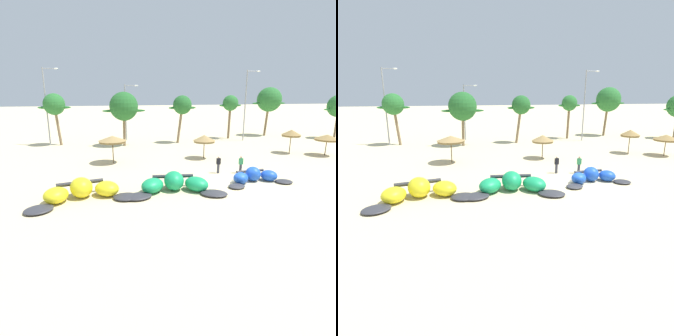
{
  "view_description": "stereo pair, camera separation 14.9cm",
  "coord_description": "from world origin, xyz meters",
  "views": [
    {
      "loc": [
        -9.66,
        -20.91,
        7.37
      ],
      "look_at": [
        -5.17,
        2.0,
        1.0
      ],
      "focal_mm": 30.3,
      "sensor_mm": 36.0,
      "label": 1
    },
    {
      "loc": [
        -9.52,
        -20.94,
        7.37
      ],
      "look_at": [
        -5.17,
        2.0,
        1.0
      ],
      "focal_mm": 30.3,
      "sensor_mm": 36.0,
      "label": 2
    }
  ],
  "objects": [
    {
      "name": "ground_plane",
      "position": [
        0.0,
        0.0,
        0.0
      ],
      "size": [
        260.0,
        260.0,
        0.0
      ],
      "primitive_type": "plane",
      "color": "beige"
    },
    {
      "name": "kite_far_left",
      "position": [
        -11.97,
        -1.37,
        0.55
      ],
      "size": [
        7.77,
        4.46,
        1.43
      ],
      "color": "#333338",
      "rests_on": "ground"
    },
    {
      "name": "kite_left",
      "position": [
        -5.27,
        -1.1,
        0.55
      ],
      "size": [
        7.86,
        3.92,
        1.44
      ],
      "color": "#333338",
      "rests_on": "ground"
    },
    {
      "name": "kite_left_of_center",
      "position": [
        1.81,
        -0.14,
        0.47
      ],
      "size": [
        6.06,
        2.99,
        1.22
      ],
      "color": "#333338",
      "rests_on": "ground"
    },
    {
      "name": "beach_umbrella_near_van",
      "position": [
        -9.73,
        8.7,
        2.53
      ],
      "size": [
        2.89,
        2.89,
        2.89
      ],
      "color": "brown",
      "rests_on": "ground"
    },
    {
      "name": "beach_umbrella_middle",
      "position": [
        0.28,
        8.87,
        2.25
      ],
      "size": [
        2.44,
        2.44,
        2.66
      ],
      "color": "brown",
      "rests_on": "ground"
    },
    {
      "name": "beach_umbrella_near_palms",
      "position": [
        11.46,
        9.57,
        2.46
      ],
      "size": [
        2.25,
        2.25,
        2.87
      ],
      "color": "brown",
      "rests_on": "ground"
    },
    {
      "name": "beach_umbrella_outermost",
      "position": [
        14.83,
        7.61,
        2.12
      ],
      "size": [
        2.78,
        2.78,
        2.47
      ],
      "color": "brown",
      "rests_on": "ground"
    },
    {
      "name": "person_near_kites",
      "position": [
        -0.26,
        2.95,
        0.82
      ],
      "size": [
        0.36,
        0.24,
        1.62
      ],
      "color": "#383842",
      "rests_on": "ground"
    },
    {
      "name": "person_by_umbrellas",
      "position": [
        1.76,
        2.53,
        0.82
      ],
      "size": [
        0.36,
        0.24,
        1.62
      ],
      "color": "#383842",
      "rests_on": "ground"
    },
    {
      "name": "palm_leftmost",
      "position": [
        -17.26,
        20.6,
        5.53
      ],
      "size": [
        4.34,
        2.9,
        7.07
      ],
      "color": "#7F6647",
      "rests_on": "ground"
    },
    {
      "name": "palm_left",
      "position": [
        -8.02,
        18.32,
        5.31
      ],
      "size": [
        5.75,
        3.84,
        7.28
      ],
      "color": "#7F6647",
      "rests_on": "ground"
    },
    {
      "name": "palm_left_of_gap",
      "position": [
        0.26,
        19.13,
        5.33
      ],
      "size": [
        4.01,
        2.67,
        6.78
      ],
      "color": "#7F6647",
      "rests_on": "ground"
    },
    {
      "name": "palm_center_left",
      "position": [
        8.58,
        21.53,
        5.39
      ],
      "size": [
        3.6,
        2.4,
        6.74
      ],
      "color": "brown",
      "rests_on": "ground"
    },
    {
      "name": "palm_center_right",
      "position": [
        16.08,
        23.16,
        5.94
      ],
      "size": [
        5.97,
        3.98,
        7.98
      ],
      "color": "brown",
      "rests_on": "ground"
    },
    {
      "name": "lamppost_west",
      "position": [
        -18.15,
        20.74,
        5.77
      ],
      "size": [
        2.09,
        0.24,
        10.37
      ],
      "color": "gray",
      "rests_on": "ground"
    },
    {
      "name": "lamppost_west_center",
      "position": [
        -7.38,
        23.02,
        4.7
      ],
      "size": [
        2.07,
        0.24,
        8.28
      ],
      "color": "gray",
      "rests_on": "ground"
    },
    {
      "name": "lamppost_east_center",
      "position": [
        10.12,
        19.27,
        5.73
      ],
      "size": [
        2.1,
        0.24,
        10.3
      ],
      "color": "gray",
      "rests_on": "ground"
    }
  ]
}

